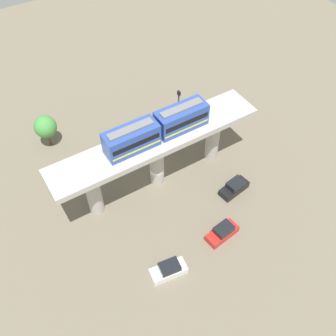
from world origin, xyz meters
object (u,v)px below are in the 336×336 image
parked_car_black (234,187)px  parked_car_red (222,232)px  train (157,128)px  parked_car_white (169,270)px  tree_near_viaduct (45,127)px  signal_post (178,120)px

parked_car_black → parked_car_red: (4.75, -5.59, 0.00)m
train → parked_car_black: (7.01, 7.70, -9.06)m
train → parked_car_black: size_ratio=3.06×
train → parked_car_white: (12.51, -6.11, -9.06)m
parked_car_red → tree_near_viaduct: tree_near_viaduct is taller
train → tree_near_viaduct: bearing=-144.8°
parked_car_white → tree_near_viaduct: (-26.95, -4.09, 2.83)m
parked_car_black → tree_near_viaduct: (-21.46, -17.90, 2.83)m
parked_car_red → signal_post: (-15.16, 3.19, 5.22)m
parked_car_white → parked_car_red: same height
tree_near_viaduct → parked_car_white: bearing=8.6°
train → parked_car_black: 13.81m
parked_car_black → parked_car_red: 7.34m
parked_car_red → signal_post: 16.35m
parked_car_black → signal_post: 11.89m
parked_car_black → train: bearing=-140.9°
signal_post → parked_car_black: bearing=13.0°
parked_car_red → parked_car_white: bearing=-91.8°
parked_car_white → signal_post: size_ratio=0.41×
train → parked_car_white: bearing=-26.0°
tree_near_viaduct → parked_car_red: bearing=25.2°
parked_car_black → tree_near_viaduct: bearing=-148.8°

